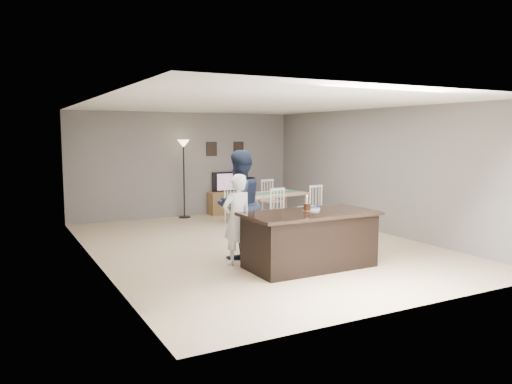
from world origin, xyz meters
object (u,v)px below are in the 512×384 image
kitchen_island (310,239)px  dining_table (272,199)px  woman (237,219)px  floor_lamp (184,157)px  birthday_cake (307,207)px  plate_stack (312,208)px  tv_console (230,203)px  man (239,204)px  television (229,182)px

kitchen_island → dining_table: (1.31, 3.51, 0.18)m
kitchen_island → woman: 1.22m
woman → floor_lamp: 4.96m
woman → birthday_cake: 1.16m
plate_stack → tv_console: bearing=79.2°
dining_table → floor_lamp: floor_lamp is taller
woman → plate_stack: woman is taller
tv_console → man: 4.91m
woman → man: man is taller
kitchen_island → dining_table: size_ratio=1.05×
television → man: (-1.92, -4.55, 0.07)m
tv_console → birthday_cake: birthday_cake is taller
kitchen_island → man: size_ratio=1.15×
television → birthday_cake: size_ratio=3.59×
woman → man: size_ratio=0.80×
tv_console → kitchen_island: bearing=-102.2°
tv_console → plate_stack: bearing=-100.8°
man → birthday_cake: 1.22m
kitchen_island → woman: size_ratio=1.44×
television → dining_table: (0.11, -2.13, -0.23)m
floor_lamp → woman: bearing=-99.7°
television → dining_table: size_ratio=0.45×
kitchen_island → tv_console: 5.70m
woman → dining_table: 3.60m
kitchen_island → man: man is taller
plate_stack → dining_table: dining_table is taller
birthday_cake → plate_stack: (0.13, 0.05, -0.04)m
television → plate_stack: 5.54m
birthday_cake → kitchen_island: bearing=-107.2°
tv_console → woman: woman is taller
plate_stack → birthday_cake: bearing=-159.7°
kitchen_island → floor_lamp: 5.64m
tv_console → dining_table: dining_table is taller
television → dining_table: bearing=93.1°
tv_console → birthday_cake: (-1.15, -5.42, 0.66)m
television → birthday_cake: birthday_cake is taller
kitchen_island → woman: (-0.95, 0.71, 0.29)m
tv_console → floor_lamp: 1.82m
tv_console → plate_stack: plate_stack is taller
birthday_cake → dining_table: size_ratio=0.12×
woman → dining_table: size_ratio=0.73×
woman → birthday_cake: (1.00, -0.57, 0.21)m
television → woman: 5.38m
kitchen_island → television: television is taller
tv_console → television: size_ratio=1.31×
kitchen_island → dining_table: dining_table is taller
kitchen_island → dining_table: 3.76m
television → tv_console: bearing=90.0°
kitchen_island → tv_console: kitchen_island is taller
plate_stack → dining_table: size_ratio=0.13×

